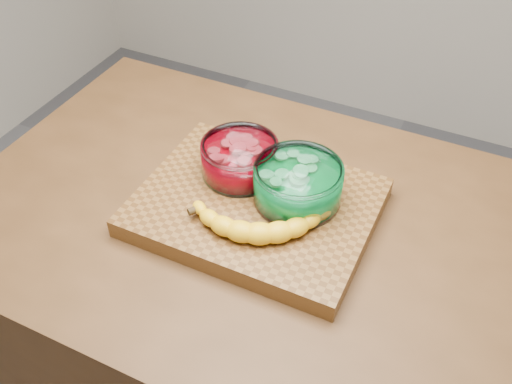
% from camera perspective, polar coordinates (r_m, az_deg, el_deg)
% --- Properties ---
extents(counter, '(1.20, 0.80, 0.90)m').
position_cam_1_polar(counter, '(1.48, 0.00, -14.63)').
color(counter, '#4F3017').
rests_on(counter, ground).
extents(cutting_board, '(0.45, 0.35, 0.04)m').
position_cam_1_polar(cutting_board, '(1.12, 0.00, -1.51)').
color(cutting_board, brown).
rests_on(cutting_board, counter).
extents(bowl_red, '(0.15, 0.15, 0.07)m').
position_cam_1_polar(bowl_red, '(1.14, -1.62, 3.31)').
color(bowl_red, white).
rests_on(bowl_red, cutting_board).
extents(bowl_green, '(0.17, 0.17, 0.08)m').
position_cam_1_polar(bowl_green, '(1.08, 4.20, 0.78)').
color(bowl_green, white).
rests_on(bowl_green, cutting_board).
extents(banana, '(0.27, 0.18, 0.04)m').
position_cam_1_polar(banana, '(1.05, 0.16, -2.09)').
color(banana, yellow).
rests_on(banana, cutting_board).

